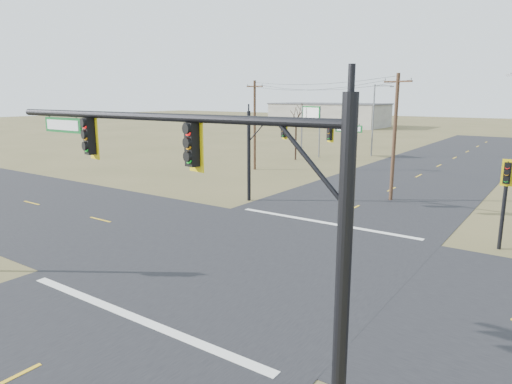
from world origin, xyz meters
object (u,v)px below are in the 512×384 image
mast_arm_far (285,139)px  highway_sign (311,121)px  mast_arm_near (208,185)px  utility_pole_near (395,136)px  bare_tree_a (296,116)px  pedestal_signal_ne (506,185)px  utility_pole_far (255,124)px  streetlight_c (375,116)px  bare_tree_b (302,110)px

mast_arm_far → highway_sign: size_ratio=1.38×
mast_arm_near → highway_sign: (-20.78, 44.02, -1.16)m
utility_pole_near → bare_tree_a: (-16.94, 14.98, 0.46)m
pedestal_signal_ne → highway_sign: size_ratio=0.73×
pedestal_signal_ne → utility_pole_far: bearing=143.4°
mast_arm_near → mast_arm_far: bearing=128.9°
mast_arm_far → streetlight_c: 30.15m
mast_arm_near → bare_tree_b: (-26.82, 52.50, -0.05)m
pedestal_signal_ne → bare_tree_b: 47.21m
streetlight_c → bare_tree_b: bearing=154.2°
mast_arm_near → bare_tree_a: bearing=129.8°
mast_arm_far → bare_tree_b: 37.69m
mast_arm_near → pedestal_signal_ne: mast_arm_near is taller
bare_tree_a → mast_arm_far: bearing=-61.9°
bare_tree_a → pedestal_signal_ne: bearing=-42.3°
mast_arm_near → utility_pole_far: utility_pole_far is taller
utility_pole_far → bare_tree_b: size_ratio=1.32×
streetlight_c → mast_arm_near: bearing=-83.4°
pedestal_signal_ne → utility_pole_near: (-8.33, 7.98, 1.46)m
pedestal_signal_ne → highway_sign: 36.84m
mast_arm_near → streetlight_c: 50.86m
utility_pole_near → utility_pole_far: (-16.75, 6.00, -0.03)m
mast_arm_near → streetlight_c: size_ratio=1.24×
mast_arm_near → mast_arm_far: 21.29m
streetlight_c → highway_sign: bearing=-153.5°
utility_pole_near → highway_sign: utility_pole_near is taller
mast_arm_far → bare_tree_b: bearing=136.2°
bare_tree_b → bare_tree_a: bearing=-63.7°
pedestal_signal_ne → bare_tree_a: (-25.27, 22.96, 1.93)m
highway_sign → utility_pole_far: bearing=-66.0°
mast_arm_far → bare_tree_b: bare_tree_b is taller
bare_tree_a → highway_sign: bearing=90.5°
utility_pole_far → bare_tree_a: bearing=91.2°
mast_arm_far → streetlight_c: (-4.73, 29.78, 0.30)m
bare_tree_a → utility_pole_near: bearing=-41.5°
mast_arm_near → bare_tree_a: 45.26m
mast_arm_far → mast_arm_near: bearing=-44.9°
pedestal_signal_ne → mast_arm_far: bearing=165.2°
pedestal_signal_ne → bare_tree_a: bearing=130.2°
highway_sign → bare_tree_a: 3.88m
highway_sign → bare_tree_b: bare_tree_b is taller
pedestal_signal_ne → utility_pole_far: 28.76m
utility_pole_near → streetlight_c: size_ratio=1.02×
mast_arm_far → utility_pole_near: bearing=66.4°
pedestal_signal_ne → highway_sign: (-25.30, 26.76, 1.12)m
bare_tree_b → pedestal_signal_ne: bearing=-48.3°
mast_arm_near → utility_pole_far: size_ratio=1.22×
mast_arm_near → highway_sign: size_ratio=1.77×
mast_arm_far → streetlight_c: streetlight_c is taller
utility_pole_near → bare_tree_a: 22.62m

